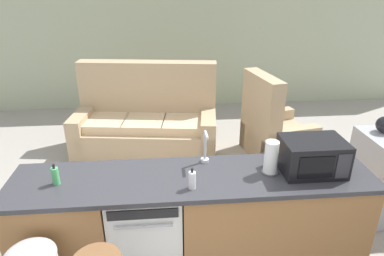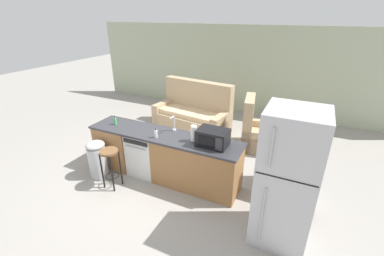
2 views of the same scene
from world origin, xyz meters
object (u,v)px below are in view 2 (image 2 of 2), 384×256
Objects in this scene: refrigerator at (287,179)px; soap_bottle at (156,134)px; kettle at (286,136)px; dishwasher at (146,153)px; stove_range at (290,169)px; microwave at (213,138)px; trash_bin at (97,159)px; paper_towel_roll at (194,134)px; armchair at (256,133)px; couch at (194,114)px; dish_soap_bottle at (115,121)px; bar_stool at (110,161)px.

soap_bottle is (-2.23, 0.38, 0.02)m from refrigerator.
refrigerator is 1.24m from kettle.
stove_range reaches higher than dishwasher.
microwave reaches higher than soap_bottle.
microwave is at bearing 14.10° from trash_bin.
armchair reaches higher than paper_towel_roll.
paper_towel_roll is 2.63m from couch.
refrigerator reaches higher than trash_bin.
dish_soap_bottle is at bearing -170.20° from stove_range.
paper_towel_roll is 1.60× the size of soap_bottle.
bar_stool is 0.51m from trash_bin.
dishwasher is 0.40× the size of couch.
kettle is (-0.17, 0.13, 0.53)m from stove_range.
soap_bottle is at bearing -162.16° from stove_range.
paper_towel_roll is 1.60× the size of dish_soap_bottle.
trash_bin is (-3.34, -1.08, -0.07)m from stove_range.
dishwasher is 0.87m from dish_soap_bottle.
couch is at bearing 115.40° from paper_towel_roll.
kettle is 0.17× the size of armchair.
dish_soap_bottle is at bearing 170.72° from refrigerator.
armchair is (0.33, 1.94, -0.69)m from microwave.
soap_bottle is 1.31m from trash_bin.
kettle is at bearing 22.34° from soap_bottle.
bar_stool is 0.35× the size of couch.
dish_soap_bottle is at bearing -179.28° from paper_towel_roll.
trash_bin is 0.35× the size of couch.
refrigerator reaches higher than soap_bottle.
armchair is at bearing -11.88° from couch.
refrigerator is 2.57× the size of trash_bin.
couch reaches higher than stove_range.
dishwasher is at bearing 67.46° from bar_stool.
dishwasher is 2.71m from refrigerator.
bar_stool is at bearing -157.02° from stove_range.
bar_stool is 3.28m from armchair.
soap_bottle is 1.05m from dish_soap_bottle.
bar_stool is (-2.88, -1.22, 0.08)m from stove_range.
stove_range is at bearing 19.04° from paper_towel_roll.
microwave is at bearing -99.73° from armchair.
dish_soap_bottle is 0.88m from bar_stool.
stove_range is at bearing -38.19° from kettle.
soap_bottle reaches higher than stove_range.
couch reaches higher than trash_bin.
dishwasher reaches higher than trash_bin.
armchair is at bearing 120.12° from kettle.
stove_range reaches higher than trash_bin.
stove_range is 2.40m from soap_bottle.
kettle is at bearing 32.57° from microwave.
refrigerator reaches higher than couch.
stove_range is at bearing 24.07° from microwave.
couch is at bearing 85.97° from bar_stool.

